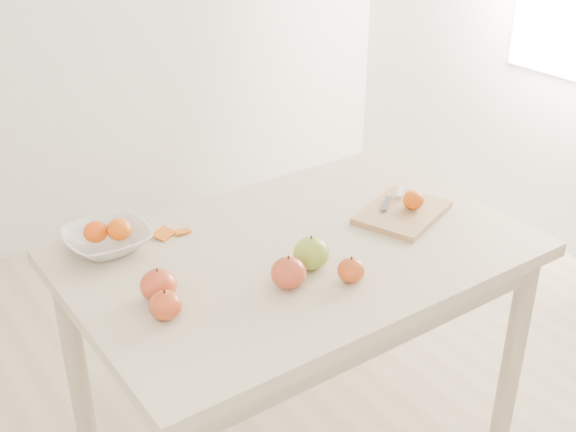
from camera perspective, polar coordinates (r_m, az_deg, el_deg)
table at (r=1.97m, az=0.84°, el=-4.90°), size 1.20×0.80×0.75m
cutting_board at (r=2.10m, az=9.02°, el=0.27°), size 0.32×0.28×0.02m
board_tangerine at (r=2.10m, az=9.88°, el=1.27°), size 0.06×0.06×0.05m
fruit_bowl at (r=1.96m, az=-14.08°, el=-1.84°), size 0.22×0.22×0.05m
bowl_tangerine_near at (r=1.95m, az=-14.96°, el=-1.22°), size 0.06×0.06×0.06m
bowl_tangerine_far at (r=1.94m, az=-13.20°, el=-1.05°), size 0.07×0.07×0.06m
orange_peel_a at (r=2.00m, az=-9.78°, el=-1.50°), size 0.07×0.07×0.01m
orange_peel_b at (r=2.01m, az=-8.37°, el=-1.27°), size 0.05×0.04×0.01m
paring_knife at (r=2.17m, az=8.68°, el=1.68°), size 0.16×0.09×0.01m
apple_green at (r=1.81m, az=1.84°, el=-2.95°), size 0.09×0.09×0.08m
apple_red_c at (r=1.74m, az=0.04°, el=-4.50°), size 0.09×0.09×0.08m
apple_red_d at (r=1.66m, az=-9.65°, el=-6.97°), size 0.07×0.07×0.07m
apple_red_b at (r=1.72m, az=-10.20°, el=-5.42°), size 0.09×0.09×0.08m
apple_red_e at (r=1.77m, az=5.01°, el=-4.28°), size 0.07×0.07×0.06m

